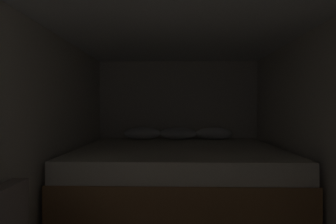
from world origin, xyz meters
TOP-DOWN VIEW (x-y plane):
  - wall_back at (0.00, 4.22)m, footprint 2.65×0.05m
  - wall_left at (-1.30, 1.85)m, footprint 0.05×4.68m
  - ceiling_slab at (0.00, 1.85)m, footprint 2.65×4.68m
  - bed at (0.00, 3.17)m, footprint 2.43×1.98m

SIDE VIEW (x-z plane):
  - bed at x=0.00m, z-range -0.08..0.88m
  - wall_back at x=0.00m, z-range 0.00..2.02m
  - wall_left at x=-1.30m, z-range 0.00..2.02m
  - ceiling_slab at x=0.00m, z-range 2.02..2.07m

